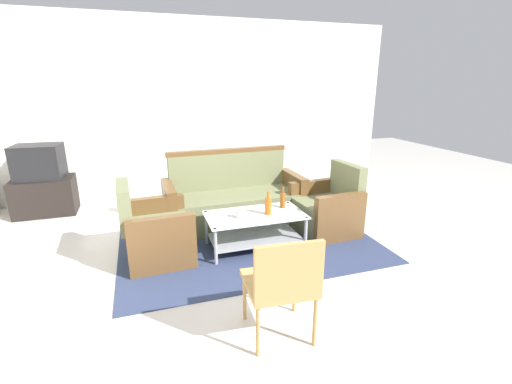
{
  "coord_description": "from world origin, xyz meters",
  "views": [
    {
      "loc": [
        -1.12,
        -3.0,
        1.84
      ],
      "look_at": [
        0.07,
        0.61,
        0.65
      ],
      "focal_mm": 25.02,
      "sensor_mm": 36.0,
      "label": 1
    }
  ],
  "objects_px": {
    "armchair_right": "(327,210)",
    "wicker_chair": "(283,281)",
    "couch": "(234,201)",
    "cup": "(240,213)",
    "bottle_orange": "(268,205)",
    "television": "(39,162)",
    "coffee_table": "(255,226)",
    "bottle_brown": "(283,200)",
    "armchair_left": "(155,234)",
    "tv_stand": "(45,196)"
  },
  "relations": [
    {
      "from": "couch",
      "to": "bottle_orange",
      "type": "distance_m",
      "value": 0.88
    },
    {
      "from": "tv_stand",
      "to": "television",
      "type": "bearing_deg",
      "value": 85.42
    },
    {
      "from": "couch",
      "to": "television",
      "type": "bearing_deg",
      "value": -27.41
    },
    {
      "from": "bottle_brown",
      "to": "bottle_orange",
      "type": "xyz_separation_m",
      "value": [
        -0.24,
        -0.16,
        0.01
      ]
    },
    {
      "from": "tv_stand",
      "to": "wicker_chair",
      "type": "height_order",
      "value": "wicker_chair"
    },
    {
      "from": "bottle_brown",
      "to": "cup",
      "type": "height_order",
      "value": "bottle_brown"
    },
    {
      "from": "coffee_table",
      "to": "couch",
      "type": "bearing_deg",
      "value": 92.42
    },
    {
      "from": "cup",
      "to": "television",
      "type": "relative_size",
      "value": 0.16
    },
    {
      "from": "cup",
      "to": "wicker_chair",
      "type": "relative_size",
      "value": 0.12
    },
    {
      "from": "armchair_right",
      "to": "coffee_table",
      "type": "height_order",
      "value": "armchair_right"
    },
    {
      "from": "couch",
      "to": "bottle_brown",
      "type": "distance_m",
      "value": 0.82
    },
    {
      "from": "cup",
      "to": "tv_stand",
      "type": "bearing_deg",
      "value": 138.69
    },
    {
      "from": "armchair_right",
      "to": "cup",
      "type": "distance_m",
      "value": 1.23
    },
    {
      "from": "coffee_table",
      "to": "television",
      "type": "bearing_deg",
      "value": 141.46
    },
    {
      "from": "armchair_left",
      "to": "wicker_chair",
      "type": "xyz_separation_m",
      "value": [
        0.8,
        -1.6,
        0.21
      ]
    },
    {
      "from": "coffee_table",
      "to": "television",
      "type": "relative_size",
      "value": 1.74
    },
    {
      "from": "armchair_left",
      "to": "armchair_right",
      "type": "height_order",
      "value": "same"
    },
    {
      "from": "bottle_brown",
      "to": "bottle_orange",
      "type": "relative_size",
      "value": 0.92
    },
    {
      "from": "tv_stand",
      "to": "coffee_table",
      "type": "bearing_deg",
      "value": -38.5
    },
    {
      "from": "couch",
      "to": "armchair_right",
      "type": "distance_m",
      "value": 1.22
    },
    {
      "from": "bottle_brown",
      "to": "tv_stand",
      "type": "distance_m",
      "value": 3.46
    },
    {
      "from": "couch",
      "to": "tv_stand",
      "type": "bearing_deg",
      "value": -27.36
    },
    {
      "from": "bottle_orange",
      "to": "tv_stand",
      "type": "relative_size",
      "value": 0.34
    },
    {
      "from": "wicker_chair",
      "to": "coffee_table",
      "type": "bearing_deg",
      "value": 83.14
    },
    {
      "from": "armchair_right",
      "to": "wicker_chair",
      "type": "relative_size",
      "value": 1.01
    },
    {
      "from": "armchair_left",
      "to": "coffee_table",
      "type": "xyz_separation_m",
      "value": [
        1.08,
        -0.09,
        -0.02
      ]
    },
    {
      "from": "couch",
      "to": "cup",
      "type": "height_order",
      "value": "couch"
    },
    {
      "from": "armchair_right",
      "to": "coffee_table",
      "type": "bearing_deg",
      "value": 96.01
    },
    {
      "from": "coffee_table",
      "to": "cup",
      "type": "bearing_deg",
      "value": -167.27
    },
    {
      "from": "bottle_orange",
      "to": "armchair_left",
      "type": "bearing_deg",
      "value": 174.09
    },
    {
      "from": "wicker_chair",
      "to": "armchair_left",
      "type": "bearing_deg",
      "value": 120.41
    },
    {
      "from": "armchair_left",
      "to": "bottle_orange",
      "type": "xyz_separation_m",
      "value": [
        1.23,
        -0.13,
        0.23
      ]
    },
    {
      "from": "couch",
      "to": "bottle_brown",
      "type": "xyz_separation_m",
      "value": [
        0.41,
        -0.69,
        0.19
      ]
    },
    {
      "from": "bottle_orange",
      "to": "television",
      "type": "relative_size",
      "value": 0.43
    },
    {
      "from": "couch",
      "to": "cup",
      "type": "relative_size",
      "value": 18.18
    },
    {
      "from": "coffee_table",
      "to": "television",
      "type": "height_order",
      "value": "television"
    },
    {
      "from": "armchair_left",
      "to": "armchair_right",
      "type": "bearing_deg",
      "value": 89.82
    },
    {
      "from": "armchair_left",
      "to": "wicker_chair",
      "type": "height_order",
      "value": "armchair_left"
    },
    {
      "from": "coffee_table",
      "to": "wicker_chair",
      "type": "relative_size",
      "value": 1.31
    },
    {
      "from": "armchair_right",
      "to": "armchair_left",
      "type": "bearing_deg",
      "value": 88.7
    },
    {
      "from": "armchair_right",
      "to": "tv_stand",
      "type": "bearing_deg",
      "value": 58.95
    },
    {
      "from": "coffee_table",
      "to": "cup",
      "type": "height_order",
      "value": "cup"
    },
    {
      "from": "armchair_left",
      "to": "tv_stand",
      "type": "height_order",
      "value": "armchair_left"
    },
    {
      "from": "armchair_right",
      "to": "bottle_brown",
      "type": "xyz_separation_m",
      "value": [
        -0.63,
        -0.06,
        0.22
      ]
    },
    {
      "from": "couch",
      "to": "armchair_right",
      "type": "relative_size",
      "value": 2.14
    },
    {
      "from": "bottle_orange",
      "to": "wicker_chair",
      "type": "height_order",
      "value": "wicker_chair"
    },
    {
      "from": "television",
      "to": "armchair_right",
      "type": "bearing_deg",
      "value": 157.16
    },
    {
      "from": "armchair_left",
      "to": "television",
      "type": "bearing_deg",
      "value": -145.83
    },
    {
      "from": "cup",
      "to": "wicker_chair",
      "type": "distance_m",
      "value": 1.47
    },
    {
      "from": "cup",
      "to": "bottle_orange",
      "type": "bearing_deg",
      "value": 0.35
    }
  ]
}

